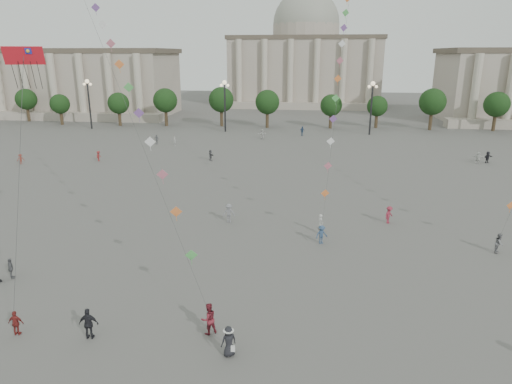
# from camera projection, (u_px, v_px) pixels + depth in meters

# --- Properties ---
(ground) EXTENTS (360.00, 360.00, 0.00)m
(ground) POSITION_uv_depth(u_px,v_px,m) (249.00, 316.00, 28.74)
(ground) COLOR #555350
(ground) RESTS_ON ground
(hall_west) EXTENTS (84.00, 26.22, 17.20)m
(hall_west) POSITION_uv_depth(u_px,v_px,m) (26.00, 82.00, 124.49)
(hall_west) COLOR #A89C8D
(hall_west) RESTS_ON ground
(hall_central) EXTENTS (48.30, 34.30, 35.50)m
(hall_central) POSITION_uv_depth(u_px,v_px,m) (305.00, 59.00, 147.29)
(hall_central) COLOR #A89C8D
(hall_central) RESTS_ON ground
(tree_row) EXTENTS (137.12, 5.12, 8.00)m
(tree_row) POSITION_uv_depth(u_px,v_px,m) (298.00, 103.00, 101.23)
(tree_row) COLOR #332719
(tree_row) RESTS_ON ground
(lamp_post_far_west) EXTENTS (2.00, 0.90, 10.65)m
(lamp_post_far_west) POSITION_uv_depth(u_px,v_px,m) (88.00, 95.00, 98.50)
(lamp_post_far_west) COLOR #262628
(lamp_post_far_west) RESTS_ON ground
(lamp_post_mid_west) EXTENTS (2.00, 0.90, 10.65)m
(lamp_post_mid_west) POSITION_uv_depth(u_px,v_px,m) (225.00, 96.00, 94.88)
(lamp_post_mid_west) COLOR #262628
(lamp_post_mid_west) RESTS_ON ground
(lamp_post_mid_east) EXTENTS (2.00, 0.90, 10.65)m
(lamp_post_mid_east) POSITION_uv_depth(u_px,v_px,m) (372.00, 98.00, 91.25)
(lamp_post_mid_east) COLOR #262628
(lamp_post_mid_east) RESTS_ON ground
(person_crowd_0) EXTENTS (1.17, 0.96, 1.87)m
(person_crowd_0) POSITION_uv_depth(u_px,v_px,m) (302.00, 131.00, 91.95)
(person_crowd_0) COLOR #354E77
(person_crowd_0) RESTS_ON ground
(person_crowd_2) EXTENTS (1.13, 1.08, 1.54)m
(person_crowd_2) POSITION_uv_depth(u_px,v_px,m) (21.00, 159.00, 68.11)
(person_crowd_2) COLOR maroon
(person_crowd_2) RESTS_ON ground
(person_crowd_4) EXTENTS (1.76, 1.30, 1.85)m
(person_crowd_4) POSITION_uv_depth(u_px,v_px,m) (262.00, 134.00, 88.39)
(person_crowd_4) COLOR silver
(person_crowd_4) RESTS_ON ground
(person_crowd_6) EXTENTS (1.30, 0.86, 1.89)m
(person_crowd_6) POSITION_uv_depth(u_px,v_px,m) (229.00, 213.00, 44.49)
(person_crowd_6) COLOR slate
(person_crowd_6) RESTS_ON ground
(person_crowd_7) EXTENTS (1.73, 0.97, 1.78)m
(person_crowd_7) POSITION_uv_depth(u_px,v_px,m) (478.00, 158.00, 68.53)
(person_crowd_7) COLOR silver
(person_crowd_7) RESTS_ON ground
(person_crowd_8) EXTENTS (1.20, 1.28, 1.73)m
(person_crowd_8) POSITION_uv_depth(u_px,v_px,m) (389.00, 215.00, 44.22)
(person_crowd_8) COLOR maroon
(person_crowd_8) RESTS_ON ground
(person_crowd_9) EXTENTS (1.66, 1.34, 1.77)m
(person_crowd_9) POSITION_uv_depth(u_px,v_px,m) (488.00, 157.00, 68.82)
(person_crowd_9) COLOR black
(person_crowd_9) RESTS_ON ground
(person_crowd_10) EXTENTS (0.55, 0.66, 1.55)m
(person_crowd_10) POSITION_uv_depth(u_px,v_px,m) (175.00, 141.00, 82.21)
(person_crowd_10) COLOR #BBBAB6
(person_crowd_10) RESTS_ON ground
(person_crowd_12) EXTENTS (1.34, 1.52, 1.67)m
(person_crowd_12) POSITION_uv_depth(u_px,v_px,m) (211.00, 155.00, 70.49)
(person_crowd_12) COLOR #58585D
(person_crowd_12) RESTS_ON ground
(person_crowd_13) EXTENTS (0.74, 0.81, 1.86)m
(person_crowd_13) POSITION_uv_depth(u_px,v_px,m) (321.00, 224.00, 41.70)
(person_crowd_13) COLOR #B9B8B4
(person_crowd_13) RESTS_ON ground
(person_crowd_16) EXTENTS (1.09, 0.69, 1.72)m
(person_crowd_16) POSITION_uv_depth(u_px,v_px,m) (157.00, 139.00, 83.50)
(person_crowd_16) COLOR slate
(person_crowd_16) RESTS_ON ground
(person_crowd_17) EXTENTS (0.71, 1.09, 1.59)m
(person_crowd_17) POSITION_uv_depth(u_px,v_px,m) (99.00, 156.00, 69.99)
(person_crowd_17) COLOR maroon
(person_crowd_17) RESTS_ON ground
(tourist_0) EXTENTS (0.93, 0.43, 1.54)m
(tourist_0) POSITION_uv_depth(u_px,v_px,m) (16.00, 323.00, 26.59)
(tourist_0) COLOR maroon
(tourist_0) RESTS_ON ground
(tourist_3) EXTENTS (0.81, 1.00, 1.59)m
(tourist_3) POSITION_uv_depth(u_px,v_px,m) (11.00, 268.00, 33.31)
(tourist_3) COLOR #5E5E63
(tourist_3) RESTS_ON ground
(tourist_4) EXTENTS (1.17, 0.59, 1.91)m
(tourist_4) POSITION_uv_depth(u_px,v_px,m) (89.00, 324.00, 26.20)
(tourist_4) COLOR black
(tourist_4) RESTS_ON ground
(kite_flyer_0) EXTENTS (1.20, 1.16, 1.95)m
(kite_flyer_0) POSITION_uv_depth(u_px,v_px,m) (209.00, 319.00, 26.67)
(kite_flyer_0) COLOR maroon
(kite_flyer_0) RESTS_ON ground
(kite_flyer_1) EXTENTS (1.24, 1.05, 1.67)m
(kite_flyer_1) POSITION_uv_depth(u_px,v_px,m) (322.00, 235.00, 39.47)
(kite_flyer_1) COLOR navy
(kite_flyer_1) RESTS_ON ground
(kite_flyer_2) EXTENTS (0.95, 1.02, 1.69)m
(kite_flyer_2) POSITION_uv_depth(u_px,v_px,m) (499.00, 243.00, 37.64)
(kite_flyer_2) COLOR slate
(kite_flyer_2) RESTS_ON ground
(hat_person) EXTENTS (1.03, 0.94, 1.76)m
(hat_person) POSITION_uv_depth(u_px,v_px,m) (229.00, 341.00, 24.71)
(hat_person) COLOR black
(hat_person) RESTS_ON ground
(dragon_kite) EXTENTS (2.24, 2.81, 14.96)m
(dragon_kite) POSITION_uv_depth(u_px,v_px,m) (25.00, 70.00, 26.56)
(dragon_kite) COLOR red
(dragon_kite) RESTS_ON ground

